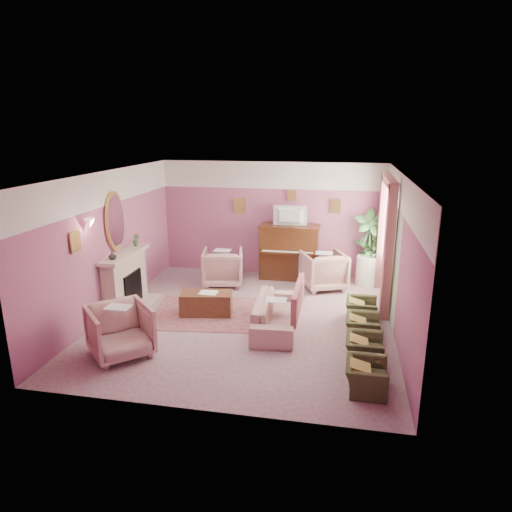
% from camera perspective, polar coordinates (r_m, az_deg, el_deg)
% --- Properties ---
extents(floor, '(5.50, 6.00, 0.01)m').
position_cam_1_polar(floor, '(8.94, -1.21, -7.92)').
color(floor, gray).
rests_on(floor, ground).
extents(ceiling, '(5.50, 6.00, 0.01)m').
position_cam_1_polar(ceiling, '(8.23, -1.32, 10.23)').
color(ceiling, white).
rests_on(ceiling, wall_back).
extents(wall_back, '(5.50, 0.02, 2.80)m').
position_cam_1_polar(wall_back, '(11.35, 1.93, 4.65)').
color(wall_back, '#844D75').
rests_on(wall_back, floor).
extents(wall_front, '(5.50, 0.02, 2.80)m').
position_cam_1_polar(wall_front, '(5.73, -7.62, -6.92)').
color(wall_front, '#844D75').
rests_on(wall_front, floor).
extents(wall_left, '(0.02, 6.00, 2.80)m').
position_cam_1_polar(wall_left, '(9.43, -17.83, 1.56)').
color(wall_left, '#844D75').
rests_on(wall_left, floor).
extents(wall_right, '(0.02, 6.00, 2.80)m').
position_cam_1_polar(wall_right, '(8.36, 17.49, -0.19)').
color(wall_right, '#844D75').
rests_on(wall_right, floor).
extents(picture_rail_band, '(5.50, 0.01, 0.65)m').
position_cam_1_polar(picture_rail_band, '(11.18, 1.97, 10.05)').
color(picture_rail_band, white).
rests_on(picture_rail_band, wall_back).
extents(stripe_panel, '(0.01, 3.00, 2.15)m').
position_cam_1_polar(stripe_panel, '(9.69, 16.45, 0.06)').
color(stripe_panel, '#AABE9B').
rests_on(stripe_panel, wall_right).
extents(fireplace_surround, '(0.30, 1.40, 1.10)m').
position_cam_1_polar(fireplace_surround, '(9.76, -16.04, -3.03)').
color(fireplace_surround, beige).
rests_on(fireplace_surround, floor).
extents(fireplace_inset, '(0.18, 0.72, 0.68)m').
position_cam_1_polar(fireplace_inset, '(9.76, -15.44, -3.90)').
color(fireplace_inset, black).
rests_on(fireplace_inset, floor).
extents(fire_ember, '(0.06, 0.54, 0.10)m').
position_cam_1_polar(fire_ember, '(9.81, -15.16, -4.91)').
color(fire_ember, '#FB5715').
rests_on(fire_ember, floor).
extents(mantel_shelf, '(0.40, 1.55, 0.07)m').
position_cam_1_polar(mantel_shelf, '(9.58, -16.13, 0.19)').
color(mantel_shelf, beige).
rests_on(mantel_shelf, fireplace_surround).
extents(hearth, '(0.55, 1.50, 0.02)m').
position_cam_1_polar(hearth, '(9.86, -14.75, -6.08)').
color(hearth, beige).
rests_on(hearth, floor).
extents(mirror_frame, '(0.04, 0.72, 1.20)m').
position_cam_1_polar(mirror_frame, '(9.49, -17.20, 4.18)').
color(mirror_frame, tan).
rests_on(mirror_frame, wall_left).
extents(mirror_glass, '(0.01, 0.60, 1.06)m').
position_cam_1_polar(mirror_glass, '(9.48, -17.07, 4.18)').
color(mirror_glass, white).
rests_on(mirror_glass, wall_left).
extents(sconce_shade, '(0.20, 0.20, 0.16)m').
position_cam_1_polar(sconce_shade, '(8.53, -20.08, 3.90)').
color(sconce_shade, '#FFC49F').
rests_on(sconce_shade, wall_left).
extents(piano, '(1.40, 0.60, 1.30)m').
position_cam_1_polar(piano, '(11.15, 4.17, 0.44)').
color(piano, '#3D1E0E').
rests_on(piano, floor).
extents(piano_keyshelf, '(1.30, 0.12, 0.06)m').
position_cam_1_polar(piano_keyshelf, '(10.80, 3.96, 0.32)').
color(piano_keyshelf, '#3D1E0E').
rests_on(piano_keyshelf, piano).
extents(piano_keys, '(1.20, 0.08, 0.02)m').
position_cam_1_polar(piano_keys, '(10.79, 3.96, 0.52)').
color(piano_keys, white).
rests_on(piano_keys, piano).
extents(piano_top, '(1.45, 0.65, 0.04)m').
position_cam_1_polar(piano_top, '(10.99, 4.24, 3.76)').
color(piano_top, '#3D1E0E').
rests_on(piano_top, piano).
extents(television, '(0.80, 0.12, 0.48)m').
position_cam_1_polar(television, '(10.89, 4.24, 5.20)').
color(television, black).
rests_on(television, piano).
extents(print_back_left, '(0.30, 0.03, 0.38)m').
position_cam_1_polar(print_back_left, '(11.41, -2.08, 6.33)').
color(print_back_left, tan).
rests_on(print_back_left, wall_back).
extents(print_back_right, '(0.26, 0.03, 0.34)m').
position_cam_1_polar(print_back_right, '(11.11, 9.88, 6.17)').
color(print_back_right, tan).
rests_on(print_back_right, wall_back).
extents(print_back_mid, '(0.22, 0.03, 0.26)m').
position_cam_1_polar(print_back_mid, '(11.15, 4.49, 7.53)').
color(print_back_mid, tan).
rests_on(print_back_mid, wall_back).
extents(print_left_wall, '(0.03, 0.28, 0.36)m').
position_cam_1_polar(print_left_wall, '(8.34, -21.65, 1.65)').
color(print_left_wall, tan).
rests_on(print_left_wall, wall_left).
extents(window_blind, '(0.03, 1.40, 1.80)m').
position_cam_1_polar(window_blind, '(9.79, 16.41, 3.98)').
color(window_blind, beige).
rests_on(window_blind, wall_right).
extents(curtain_left, '(0.16, 0.34, 2.60)m').
position_cam_1_polar(curtain_left, '(8.98, 16.20, 0.33)').
color(curtain_left, '#A5565E').
rests_on(curtain_left, floor).
extents(curtain_right, '(0.16, 0.34, 2.60)m').
position_cam_1_polar(curtain_right, '(10.76, 15.40, 2.91)').
color(curtain_right, '#A5565E').
rests_on(curtain_right, floor).
extents(pelmet, '(0.16, 2.20, 0.16)m').
position_cam_1_polar(pelmet, '(9.65, 16.33, 9.01)').
color(pelmet, '#A5565E').
rests_on(pelmet, wall_right).
extents(mantel_plant, '(0.16, 0.16, 0.28)m').
position_cam_1_polar(mantel_plant, '(10.01, -14.76, 1.96)').
color(mantel_plant, '#407A3E').
rests_on(mantel_plant, mantel_shelf).
extents(mantel_vase, '(0.16, 0.16, 0.16)m').
position_cam_1_polar(mantel_vase, '(9.13, -17.52, 0.02)').
color(mantel_vase, white).
rests_on(mantel_vase, mantel_shelf).
extents(area_rug, '(2.70, 2.09, 0.01)m').
position_cam_1_polar(area_rug, '(9.25, -5.06, -7.09)').
color(area_rug, '#894E51').
rests_on(area_rug, floor).
extents(coffee_table, '(1.07, 0.66, 0.45)m').
position_cam_1_polar(coffee_table, '(9.16, -6.23, -5.90)').
color(coffee_table, '#56321C').
rests_on(coffee_table, floor).
extents(table_paper, '(0.35, 0.28, 0.01)m').
position_cam_1_polar(table_paper, '(9.06, -5.97, -4.57)').
color(table_paper, white).
rests_on(table_paper, coffee_table).
extents(sofa, '(0.64, 1.91, 0.77)m').
position_cam_1_polar(sofa, '(8.46, 2.51, -6.52)').
color(sofa, tan).
rests_on(sofa, floor).
extents(sofa_throw, '(0.10, 1.45, 0.53)m').
position_cam_1_polar(sofa_throw, '(8.34, 5.26, -5.34)').
color(sofa_throw, '#A5565E').
rests_on(sofa_throw, sofa).
extents(floral_armchair_left, '(0.91, 0.91, 0.95)m').
position_cam_1_polar(floral_armchair_left, '(10.71, -4.18, -1.19)').
color(floral_armchair_left, tan).
rests_on(floral_armchair_left, floor).
extents(floral_armchair_right, '(0.91, 0.91, 0.95)m').
position_cam_1_polar(floral_armchair_right, '(10.57, 8.44, -1.56)').
color(floral_armchair_right, tan).
rests_on(floral_armchair_right, floor).
extents(floral_armchair_front, '(0.91, 0.91, 0.95)m').
position_cam_1_polar(floral_armchair_front, '(7.75, -16.65, -8.67)').
color(floral_armchair_front, tan).
rests_on(floral_armchair_front, floor).
extents(olive_chair_a, '(0.47, 0.67, 0.58)m').
position_cam_1_polar(olive_chair_a, '(6.78, 13.65, -13.91)').
color(olive_chair_a, '#424827').
rests_on(olive_chair_a, floor).
extents(olive_chair_b, '(0.47, 0.67, 0.58)m').
position_cam_1_polar(olive_chair_b, '(7.50, 13.40, -10.83)').
color(olive_chair_b, '#424827').
rests_on(olive_chair_b, floor).
extents(olive_chair_c, '(0.47, 0.67, 0.58)m').
position_cam_1_polar(olive_chair_c, '(8.25, 13.20, -8.30)').
color(olive_chair_c, '#424827').
rests_on(olive_chair_c, floor).
extents(olive_chair_d, '(0.47, 0.67, 0.58)m').
position_cam_1_polar(olive_chair_d, '(9.00, 13.03, -6.18)').
color(olive_chair_d, '#424827').
rests_on(olive_chair_d, floor).
extents(side_table, '(0.52, 0.52, 0.70)m').
position_cam_1_polar(side_table, '(11.02, 13.73, -1.79)').
color(side_table, white).
rests_on(side_table, floor).
extents(side_plant_big, '(0.30, 0.30, 0.34)m').
position_cam_1_polar(side_plant_big, '(10.88, 13.91, 0.83)').
color(side_plant_big, '#407A3E').
rests_on(side_plant_big, side_table).
extents(side_plant_small, '(0.16, 0.16, 0.28)m').
position_cam_1_polar(side_plant_small, '(10.80, 14.55, 0.50)').
color(side_plant_small, '#407A3E').
rests_on(side_plant_small, side_table).
extents(palm_pot, '(0.34, 0.34, 0.34)m').
position_cam_1_polar(palm_pot, '(11.19, 13.67, -2.49)').
color(palm_pot, brown).
rests_on(palm_pot, floor).
extents(palm_plant, '(0.76, 0.76, 1.44)m').
position_cam_1_polar(palm_plant, '(10.95, 13.97, 1.93)').
color(palm_plant, '#407A3E').
rests_on(palm_plant, palm_pot).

